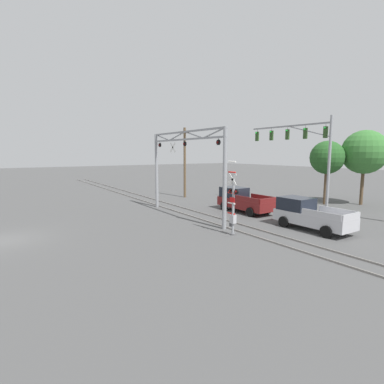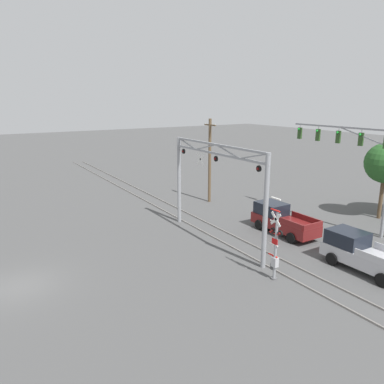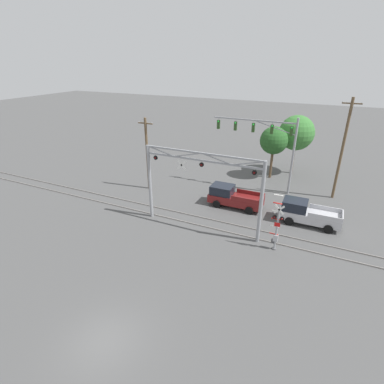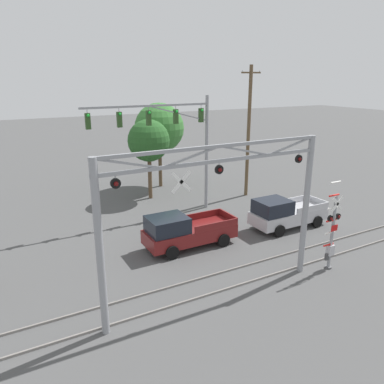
% 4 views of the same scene
% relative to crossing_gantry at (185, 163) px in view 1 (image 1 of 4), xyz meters
% --- Properties ---
extents(ground_plane, '(200.00, 200.00, 0.00)m').
position_rel_crossing_gantry_xyz_m(ground_plane, '(0.01, -13.01, -4.44)').
color(ground_plane, '#4C4C4C').
extents(rail_track_near, '(80.00, 0.08, 0.10)m').
position_rel_crossing_gantry_xyz_m(rail_track_near, '(0.01, 0.28, -4.39)').
color(rail_track_near, gray).
rests_on(rail_track_near, ground_plane).
extents(rail_track_far, '(80.00, 0.08, 0.10)m').
position_rel_crossing_gantry_xyz_m(rail_track_far, '(0.01, 1.72, -4.39)').
color(rail_track_far, gray).
rests_on(rail_track_far, ground_plane).
extents(crossing_gantry, '(10.56, 0.31, 7.04)m').
position_rel_crossing_gantry_xyz_m(crossing_gantry, '(0.00, 0.00, 0.00)').
color(crossing_gantry, gray).
rests_on(crossing_gantry, ground_plane).
extents(crossing_signal_mast, '(0.96, 0.35, 4.76)m').
position_rel_crossing_gantry_xyz_m(crossing_signal_mast, '(6.61, -0.52, -2.53)').
color(crossing_signal_mast, gray).
rests_on(crossing_signal_mast, ground_plane).
extents(traffic_signal_span, '(9.16, 0.39, 8.43)m').
position_rel_crossing_gantry_xyz_m(traffic_signal_span, '(3.46, 10.90, 1.50)').
color(traffic_signal_span, gray).
rests_on(traffic_signal_span, ground_plane).
extents(pickup_truck_lead, '(5.46, 2.26, 2.10)m').
position_rel_crossing_gantry_xyz_m(pickup_truck_lead, '(1.18, 5.37, -3.42)').
color(pickup_truck_lead, maroon).
rests_on(pickup_truck_lead, ground_plane).
extents(pickup_truck_following, '(5.29, 2.26, 2.10)m').
position_rel_crossing_gantry_xyz_m(pickup_truck_following, '(8.39, 4.87, -3.42)').
color(pickup_truck_following, '#B7B7BC').
rests_on(pickup_truck_following, ground_plane).
extents(utility_pole_left, '(1.80, 0.28, 8.17)m').
position_rel_crossing_gantry_xyz_m(utility_pole_left, '(-9.00, 5.66, -0.22)').
color(utility_pole_left, brown).
rests_on(utility_pole_left, ground_plane).
extents(background_tree_beyond_span, '(3.36, 3.36, 6.49)m').
position_rel_crossing_gantry_xyz_m(background_tree_beyond_span, '(3.07, 15.10, 0.33)').
color(background_tree_beyond_span, brown).
rests_on(background_tree_beyond_span, ground_plane).
extents(background_tree_far_left_verge, '(4.38, 4.38, 7.54)m').
position_rel_crossing_gantry_xyz_m(background_tree_far_left_verge, '(5.27, 17.97, 0.89)').
color(background_tree_far_left_verge, brown).
rests_on(background_tree_far_left_verge, ground_plane).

